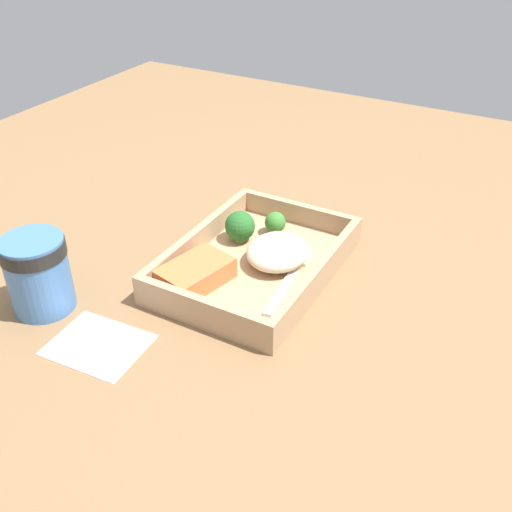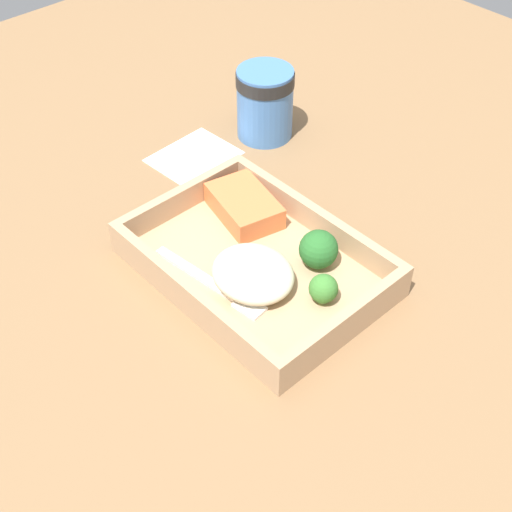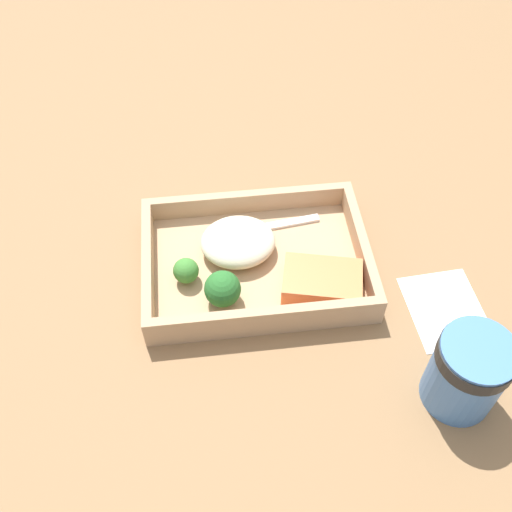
# 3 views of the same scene
# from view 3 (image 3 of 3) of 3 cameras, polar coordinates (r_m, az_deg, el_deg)

# --- Properties ---
(ground_plane) EXTENTS (1.60, 1.60, 0.02)m
(ground_plane) POSITION_cam_3_polar(r_m,az_deg,el_deg) (0.80, -0.00, -1.65)
(ground_plane) COLOR olive
(takeout_tray) EXTENTS (0.29, 0.21, 0.01)m
(takeout_tray) POSITION_cam_3_polar(r_m,az_deg,el_deg) (0.79, -0.00, -0.95)
(takeout_tray) COLOR tan
(takeout_tray) RESTS_ON ground_plane
(tray_rim) EXTENTS (0.29, 0.21, 0.03)m
(tray_rim) POSITION_cam_3_polar(r_m,az_deg,el_deg) (0.77, -0.00, 0.06)
(tray_rim) COLOR tan
(tray_rim) RESTS_ON takeout_tray
(salmon_fillet) EXTENTS (0.11, 0.08, 0.03)m
(salmon_fillet) POSITION_cam_3_polar(r_m,az_deg,el_deg) (0.75, 6.30, -2.50)
(salmon_fillet) COLOR orange
(salmon_fillet) RESTS_ON takeout_tray
(mashed_potatoes) EXTENTS (0.10, 0.09, 0.04)m
(mashed_potatoes) POSITION_cam_3_polar(r_m,az_deg,el_deg) (0.78, -1.72, 1.36)
(mashed_potatoes) COLOR beige
(mashed_potatoes) RESTS_ON takeout_tray
(broccoli_floret_1) EXTENTS (0.03, 0.03, 0.04)m
(broccoli_floret_1) POSITION_cam_3_polar(r_m,az_deg,el_deg) (0.76, -6.68, -1.42)
(broccoli_floret_1) COLOR #7DAD5E
(broccoli_floret_1) RESTS_ON takeout_tray
(broccoli_floret_2) EXTENTS (0.05, 0.05, 0.05)m
(broccoli_floret_2) POSITION_cam_3_polar(r_m,az_deg,el_deg) (0.73, -3.20, -3.17)
(broccoli_floret_2) COLOR #86AC59
(broccoli_floret_2) RESTS_ON takeout_tray
(fork) EXTENTS (0.16, 0.04, 0.00)m
(fork) POSITION_cam_3_polar(r_m,az_deg,el_deg) (0.82, -0.05, 2.59)
(fork) COLOR white
(fork) RESTS_ON takeout_tray
(paper_cup) EXTENTS (0.08, 0.08, 0.10)m
(paper_cup) POSITION_cam_3_polar(r_m,az_deg,el_deg) (0.68, 19.57, -10.21)
(paper_cup) COLOR #4577B9
(paper_cup) RESTS_ON ground_plane
(receipt_slip) EXTENTS (0.10, 0.12, 0.00)m
(receipt_slip) POSITION_cam_3_polar(r_m,az_deg,el_deg) (0.79, 17.61, -4.86)
(receipt_slip) COLOR white
(receipt_slip) RESTS_ON ground_plane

